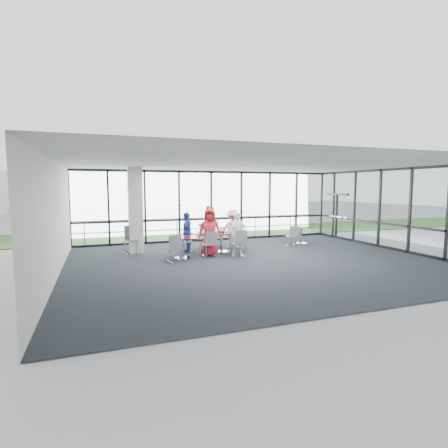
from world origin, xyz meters
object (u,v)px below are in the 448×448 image
object	(u,v)px
main_table	(221,236)
diner_far_right	(233,229)
side_table_right	(301,229)
chair_spare_lb	(131,240)
diner_near_left	(210,232)
side_table_left	(183,240)
diner_end	(187,232)
chair_main_nr	(238,243)
structural_column	(135,210)
chair_main_fr	(234,238)
chair_main_nl	(208,244)
diner_far_left	(209,227)
chair_main_end	(186,242)
chair_spare_r	(291,236)
chair_spare_la	(175,248)
diner_near_right	(238,234)
chair_main_fl	(208,237)

from	to	relation	value
main_table	diner_far_right	distance (m)	0.90
side_table_right	chair_spare_lb	distance (m)	7.23
diner_near_left	side_table_left	bearing A→B (deg)	-156.66
diner_end	chair_main_nr	bearing A→B (deg)	70.48
structural_column	chair_main_fr	xyz separation A→B (m)	(3.88, -0.17, -1.19)
chair_main_nl	chair_main_nr	world-z (taller)	chair_main_nr
diner_far_left	chair_main_end	bearing A→B (deg)	40.98
main_table	chair_spare_r	world-z (taller)	chair_spare_r
main_table	diner_end	world-z (taller)	diner_end
side_table_right	chair_spare_la	bearing A→B (deg)	-162.43
structural_column	chair_main_nr	world-z (taller)	structural_column
chair_main_nr	diner_near_right	bearing A→B (deg)	83.15
side_table_left	diner_near_right	bearing A→B (deg)	-7.16
diner_near_left	chair_main_end	size ratio (longest dim) A/B	2.09
diner_end	chair_spare_la	world-z (taller)	diner_end
side_table_left	diner_near_left	xyz separation A→B (m)	(1.00, 0.10, 0.21)
main_table	chair_main_nl	size ratio (longest dim) A/B	2.26
diner_near_right	chair_spare_la	size ratio (longest dim) A/B	1.75
chair_main_end	chair_spare_la	xyz separation A→B (m)	(-0.73, -1.54, 0.04)
diner_near_left	chair_main_end	xyz separation A→B (m)	(-0.64, 0.98, -0.45)
structural_column	chair_main_fr	size ratio (longest dim) A/B	3.90
chair_main_fl	chair_spare_lb	size ratio (longest dim) A/B	0.90
chair_main_fr	chair_main_fl	bearing A→B (deg)	-9.91
structural_column	side_table_right	distance (m)	7.09
side_table_right	chair_spare_lb	bearing A→B (deg)	178.82
diner_far_right	chair_main_fl	bearing A→B (deg)	-2.00
side_table_left	diner_near_left	distance (m)	1.03
diner_near_right	chair_main_nr	distance (m)	0.33
diner_far_left	diner_near_left	bearing A→B (deg)	87.40
diner_far_right	chair_main_nl	size ratio (longest dim) A/B	1.75
side_table_right	chair_main_fl	bearing A→B (deg)	176.30
side_table_right	diner_far_right	bearing A→B (deg)	-176.95
chair_spare_la	side_table_left	bearing A→B (deg)	43.09
diner_end	chair_spare_r	world-z (taller)	diner_end
diner_end	chair_main_nr	xyz separation A→B (m)	(1.50, -1.47, -0.29)
structural_column	chair_main_fl	bearing A→B (deg)	1.40
main_table	side_table_left	distance (m)	1.80
diner_near_left	chair_spare_r	size ratio (longest dim) A/B	2.12
side_table_right	diner_near_right	world-z (taller)	diner_near_right
chair_main_fr	chair_spare_lb	size ratio (longest dim) A/B	0.82
diner_far_left	chair_spare_r	world-z (taller)	diner_far_left
side_table_right	diner_end	world-z (taller)	diner_end
chair_main_end	side_table_right	bearing A→B (deg)	125.75
chair_main_fr	chair_spare_lb	world-z (taller)	chair_spare_lb
chair_main_fl	diner_far_left	bearing A→B (deg)	130.12
diner_near_left	chair_main_nl	xyz separation A→B (m)	(-0.10, -0.14, -0.41)
diner_near_right	diner_near_left	bearing A→B (deg)	-178.33
diner_near_left	chair_main_nl	size ratio (longest dim) A/B	1.91
diner_end	chair_main_end	size ratio (longest dim) A/B	1.86
main_table	diner_near_right	size ratio (longest dim) A/B	1.29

